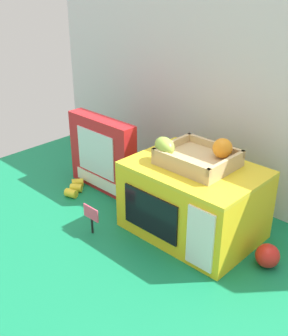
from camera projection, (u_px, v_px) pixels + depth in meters
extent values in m
plane|color=#147A4C|center=(160.00, 213.00, 1.51)|extent=(1.70, 1.70, 0.00)
cube|color=silver|center=(211.00, 100.00, 1.53)|extent=(1.61, 0.03, 0.72)
cube|color=yellow|center=(193.00, 202.00, 1.36)|extent=(0.41, 0.30, 0.23)
cube|color=yellow|center=(195.00, 168.00, 1.31)|extent=(0.41, 0.30, 0.01)
cube|color=black|center=(150.00, 214.00, 1.29)|extent=(0.22, 0.01, 0.14)
cube|color=white|center=(200.00, 239.00, 1.17)|extent=(0.09, 0.01, 0.19)
cube|color=tan|center=(198.00, 161.00, 1.31)|extent=(0.22, 0.19, 0.03)
cube|color=tan|center=(180.00, 162.00, 1.24)|extent=(0.22, 0.01, 0.02)
cube|color=tan|center=(215.00, 145.00, 1.36)|extent=(0.22, 0.01, 0.02)
cube|color=tan|center=(172.00, 144.00, 1.37)|extent=(0.01, 0.19, 0.02)
cube|color=tan|center=(226.00, 163.00, 1.24)|extent=(0.01, 0.19, 0.02)
sphere|color=orange|center=(222.00, 148.00, 1.29)|extent=(0.06, 0.06, 0.06)
ellipsoid|color=#9EC647|center=(165.00, 146.00, 1.31)|extent=(0.10, 0.08, 0.05)
cube|color=red|center=(102.00, 154.00, 1.62)|extent=(0.31, 0.06, 0.29)
cube|color=silver|center=(96.00, 153.00, 1.59)|extent=(0.20, 0.00, 0.17)
cube|color=white|center=(97.00, 181.00, 1.64)|extent=(0.24, 0.00, 0.05)
cylinder|color=black|center=(92.00, 226.00, 1.39)|extent=(0.01, 0.01, 0.06)
cube|color=#F44C6B|center=(91.00, 213.00, 1.36)|extent=(0.07, 0.00, 0.05)
cylinder|color=yellow|center=(71.00, 193.00, 1.61)|extent=(0.05, 0.04, 0.03)
cylinder|color=yellow|center=(76.00, 188.00, 1.65)|extent=(0.06, 0.05, 0.03)
cylinder|color=yellow|center=(78.00, 183.00, 1.69)|extent=(0.05, 0.06, 0.03)
sphere|color=red|center=(267.00, 256.00, 1.23)|extent=(0.07, 0.07, 0.07)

